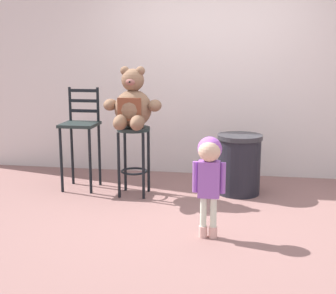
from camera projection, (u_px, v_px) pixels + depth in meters
ground_plane at (195, 216)px, 4.55m from camera, size 24.00×24.00×0.00m
building_wall at (212, 25)px, 5.91m from camera, size 7.07×0.30×3.81m
bar_stool_with_teddy at (134, 147)px, 5.15m from camera, size 0.36×0.36×0.77m
teddy_bear at (132, 106)px, 5.02m from camera, size 0.63×0.57×0.66m
child_walking at (209, 165)px, 3.92m from camera, size 0.28×0.22×0.88m
trash_bin at (239, 164)px, 5.23m from camera, size 0.50×0.50×0.67m
bar_chair_empty at (81, 131)px, 5.38m from camera, size 0.40×0.40×1.17m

